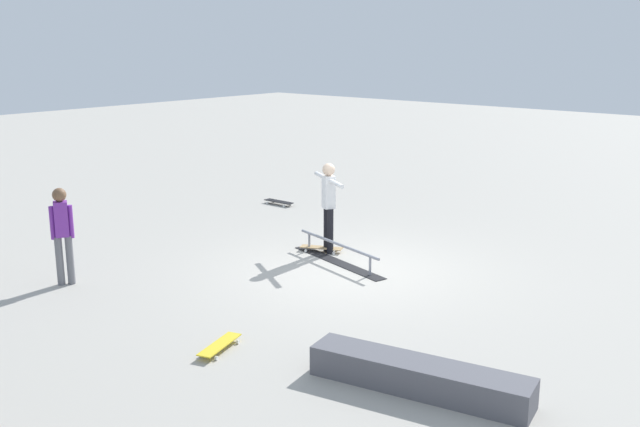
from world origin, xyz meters
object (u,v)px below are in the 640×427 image
skateboard_main (321,248)px  loose_skateboard_yellow (220,345)px  grind_rail (338,254)px  skater_main (329,201)px  skate_ledge (419,376)px  bystander_purple_shirt (62,231)px  loose_skateboard_black (279,202)px

skateboard_main → loose_skateboard_yellow: bearing=-90.4°
grind_rail → skateboard_main: size_ratio=2.97×
skater_main → skate_ledge: bearing=170.3°
skateboard_main → bystander_purple_shirt: (2.00, 4.11, 0.83)m
skate_ledge → skateboard_main: bearing=-38.7°
skater_main → bystander_purple_shirt: skater_main is taller
skate_ledge → loose_skateboard_black: bearing=-37.3°
grind_rail → loose_skateboard_yellow: 4.09m
bystander_purple_shirt → skate_ledge: bearing=126.4°
skater_main → loose_skateboard_yellow: bearing=142.0°
skate_ledge → grind_rail: bearing=-40.5°
skate_ledge → loose_skateboard_yellow: (2.56, 0.72, -0.10)m
skate_ledge → loose_skateboard_yellow: skate_ledge is taller
bystander_purple_shirt → loose_skateboard_yellow: bystander_purple_shirt is taller
skater_main → loose_skateboard_yellow: skater_main is taller
skateboard_main → loose_skateboard_yellow: same height
grind_rail → skateboard_main: bearing=-11.8°
grind_rail → skater_main: size_ratio=1.42×
grind_rail → skater_main: bearing=-20.8°
skater_main → loose_skateboard_yellow: size_ratio=2.06×
grind_rail → loose_skateboard_yellow: grind_rail is taller
skate_ledge → skater_main: size_ratio=1.52×
bystander_purple_shirt → loose_skateboard_black: 6.67m
skater_main → bystander_purple_shirt: (2.13, 4.16, -0.08)m
skate_ledge → loose_skateboard_black: (7.74, -5.90, -0.10)m
skateboard_main → bystander_purple_shirt: bystander_purple_shirt is taller
skate_ledge → bystander_purple_shirt: bearing=5.2°
grind_rail → loose_skateboard_black: size_ratio=3.01×
grind_rail → bystander_purple_shirt: size_ratio=1.50×
grind_rail → skate_ledge: bearing=154.2°
grind_rail → loose_skateboard_black: bearing=-19.4°
skater_main → loose_skateboard_yellow: (-1.72, 4.30, -0.91)m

